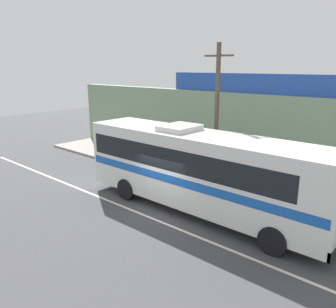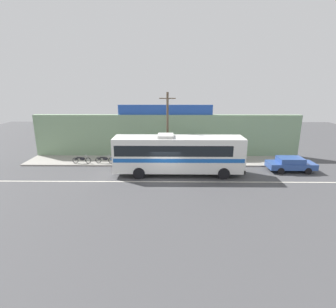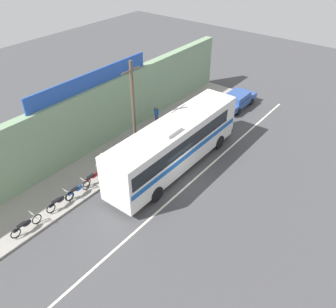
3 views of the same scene
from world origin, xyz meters
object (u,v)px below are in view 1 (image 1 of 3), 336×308
(motorcycle_orange, at_px, (146,161))
(pedestrian_far_left, at_px, (182,159))
(intercity_bus, at_px, (198,167))
(pedestrian_near_shop, at_px, (322,180))
(utility_pole, at_px, (216,116))
(motorcycle_green, at_px, (108,151))
(motorcycle_blue, at_px, (132,157))
(motorcycle_black, at_px, (165,164))

(motorcycle_orange, relative_size, pedestrian_far_left, 1.19)
(intercity_bus, bearing_deg, pedestrian_near_shop, 51.38)
(utility_pole, height_order, motorcycle_orange, utility_pole)
(motorcycle_orange, xyz_separation_m, motorcycle_green, (-3.73, -0.05, 0.00))
(motorcycle_green, bearing_deg, utility_pole, -0.94)
(intercity_bus, xyz_separation_m, motorcycle_blue, (-7.53, 2.96, -1.50))
(motorcycle_green, relative_size, pedestrian_far_left, 1.20)
(motorcycle_blue, bearing_deg, pedestrian_near_shop, 8.79)
(utility_pole, distance_m, pedestrian_near_shop, 5.82)
(motorcycle_orange, xyz_separation_m, pedestrian_far_left, (2.57, 0.40, 0.52))
(motorcycle_green, relative_size, pedestrian_near_shop, 1.17)
(motorcycle_orange, relative_size, motorcycle_black, 1.04)
(utility_pole, height_order, pedestrian_near_shop, utility_pole)
(utility_pole, bearing_deg, motorcycle_blue, 177.93)
(motorcycle_green, xyz_separation_m, pedestrian_near_shop, (13.67, 1.84, 0.55))
(pedestrian_near_shop, bearing_deg, motorcycle_blue, -171.21)
(intercity_bus, distance_m, motorcycle_blue, 8.23)
(motorcycle_green, relative_size, motorcycle_blue, 1.00)
(utility_pole, bearing_deg, motorcycle_black, 174.32)
(utility_pole, relative_size, motorcycle_blue, 3.69)
(utility_pole, xyz_separation_m, pedestrian_far_left, (-2.66, 0.59, -2.81))
(motorcycle_blue, bearing_deg, motorcycle_black, 2.73)
(motorcycle_black, xyz_separation_m, motorcycle_green, (-5.20, -0.23, 0.00))
(pedestrian_near_shop, bearing_deg, pedestrian_far_left, -169.29)
(utility_pole, xyz_separation_m, motorcycle_black, (-3.75, 0.37, -3.33))
(motorcycle_black, bearing_deg, motorcycle_blue, -177.27)
(motorcycle_orange, height_order, motorcycle_black, same)
(motorcycle_green, height_order, pedestrian_far_left, pedestrian_far_left)
(motorcycle_black, xyz_separation_m, motorcycle_blue, (-2.83, -0.14, 0.00))
(motorcycle_blue, xyz_separation_m, pedestrian_near_shop, (11.29, 1.75, 0.55))
(motorcycle_orange, distance_m, pedestrian_near_shop, 10.12)
(intercity_bus, xyz_separation_m, pedestrian_far_left, (-3.60, 3.32, -0.98))
(motorcycle_orange, distance_m, motorcycle_blue, 1.35)
(motorcycle_blue, bearing_deg, intercity_bus, -21.49)
(pedestrian_near_shop, height_order, pedestrian_far_left, pedestrian_near_shop)
(intercity_bus, bearing_deg, utility_pole, 109.18)
(motorcycle_green, bearing_deg, motorcycle_blue, 2.21)
(intercity_bus, bearing_deg, motorcycle_blue, 158.51)
(utility_pole, bearing_deg, pedestrian_near_shop, 22.84)
(motorcycle_blue, bearing_deg, motorcycle_green, -177.79)
(motorcycle_black, bearing_deg, pedestrian_near_shop, 10.78)
(pedestrian_near_shop, relative_size, pedestrian_far_left, 1.03)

